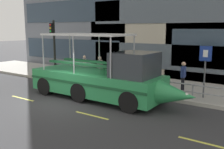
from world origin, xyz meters
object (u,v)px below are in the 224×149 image
object	(u,v)px
parking_sign	(205,63)
leaned_bicycle	(59,73)
traffic_light_pole	(54,43)
pedestrian_near_stern	(85,64)
pedestrian_near_bow	(183,74)
pedestrian_mid_left	(127,71)
duck_tour_boat	(104,79)
pedestrian_mid_right	(100,67)

from	to	relation	value
parking_sign	leaned_bicycle	distance (m)	10.26
traffic_light_pole	pedestrian_near_stern	size ratio (longest dim) A/B	2.56
pedestrian_near_bow	pedestrian_mid_left	bearing A→B (deg)	-172.76
pedestrian_near_bow	duck_tour_boat	bearing A→B (deg)	-134.69
leaned_bicycle	pedestrian_near_bow	world-z (taller)	pedestrian_near_bow
parking_sign	pedestrian_near_bow	world-z (taller)	parking_sign
pedestrian_near_bow	pedestrian_near_stern	world-z (taller)	pedestrian_near_bow
traffic_light_pole	pedestrian_mid_left	xyz separation A→B (m)	(5.91, 0.46, -1.52)
traffic_light_pole	pedestrian_near_stern	distance (m)	2.66
parking_sign	pedestrian_near_stern	world-z (taller)	parking_sign
pedestrian_mid_right	pedestrian_near_stern	bearing A→B (deg)	158.23
pedestrian_mid_left	pedestrian_mid_right	world-z (taller)	pedestrian_mid_right
traffic_light_pole	leaned_bicycle	bearing A→B (deg)	10.68
leaned_bicycle	pedestrian_mid_right	bearing A→B (deg)	6.98
leaned_bicycle	duck_tour_boat	distance (m)	6.26
pedestrian_near_bow	pedestrian_mid_left	distance (m)	3.40
traffic_light_pole	pedestrian_near_bow	xyz separation A→B (m)	(9.28, 0.88, -1.44)
traffic_light_pole	pedestrian_mid_right	distance (m)	4.08
traffic_light_pole	parking_sign	xyz separation A→B (m)	(10.53, 0.47, -0.67)
pedestrian_near_stern	parking_sign	bearing A→B (deg)	-5.37
pedestrian_near_bow	traffic_light_pole	bearing A→B (deg)	-174.56
parking_sign	pedestrian_near_stern	xyz separation A→B (m)	(-8.77, 0.83, -0.85)
pedestrian_mid_right	pedestrian_near_stern	xyz separation A→B (m)	(-2.02, 0.81, -0.07)
leaned_bicycle	pedestrian_near_stern	distance (m)	1.93
traffic_light_pole	leaned_bicycle	xyz separation A→B (m)	(0.38, 0.07, -2.11)
traffic_light_pole	pedestrian_near_bow	distance (m)	9.44
parking_sign	pedestrian_near_bow	distance (m)	1.52
leaned_bicycle	pedestrian_mid_left	size ratio (longest dim) A/B	1.08
traffic_light_pole	pedestrian_mid_right	world-z (taller)	traffic_light_pole
pedestrian_mid_left	pedestrian_near_stern	size ratio (longest dim) A/B	1.00
duck_tour_boat	pedestrian_near_bow	bearing A→B (deg)	45.31
traffic_light_pole	pedestrian_near_bow	world-z (taller)	traffic_light_pole
parking_sign	leaned_bicycle	xyz separation A→B (m)	(-10.15, -0.40, -1.44)
pedestrian_near_bow	leaned_bicycle	bearing A→B (deg)	-174.79
parking_sign	duck_tour_boat	xyz separation A→B (m)	(-4.36, -2.73, -0.89)
parking_sign	pedestrian_mid_right	distance (m)	6.79
parking_sign	pedestrian_mid_right	bearing A→B (deg)	179.85
pedestrian_mid_right	pedestrian_near_stern	distance (m)	2.18
pedestrian_near_bow	pedestrian_near_stern	xyz separation A→B (m)	(-7.52, 0.41, -0.08)
parking_sign	pedestrian_near_bow	xyz separation A→B (m)	(-1.25, 0.41, -0.76)
parking_sign	pedestrian_mid_left	world-z (taller)	parking_sign
pedestrian_mid_left	pedestrian_mid_right	distance (m)	2.13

